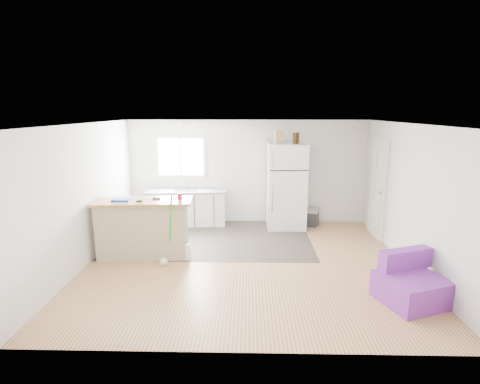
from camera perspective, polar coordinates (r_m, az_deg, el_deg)
name	(u,v)px	position (r m, az deg, el deg)	size (l,w,h in m)	color
room	(247,196)	(6.31, 1.03, -0.62)	(5.51, 5.01, 2.41)	brown
vinyl_zone	(212,238)	(7.88, -4.27, -7.03)	(4.05, 2.50, 0.00)	#312A25
window	(181,157)	(8.84, -9.01, 5.30)	(1.18, 0.06, 0.98)	white
interior_door	(378,188)	(8.31, 20.23, 0.51)	(0.11, 0.92, 2.10)	white
ceiling_fixture	(186,124)	(7.45, -8.30, 10.28)	(0.30, 0.30, 0.07)	white
kitchen_cabinets	(186,207)	(8.76, -8.17, -2.29)	(1.86, 0.71, 1.08)	white
peninsula	(143,228)	(7.00, -14.55, -5.34)	(1.76, 0.77, 1.05)	tan
refrigerator	(286,186)	(8.44, 7.07, 0.89)	(0.86, 0.81, 1.90)	white
cooler	(307,216)	(8.84, 10.19, -3.69)	(0.61, 0.51, 0.39)	#2A2A2C
purple_seat	(411,284)	(5.86, 24.55, -12.69)	(1.02, 1.01, 0.67)	purple
cleaner_jug	(185,252)	(6.82, -8.35, -8.97)	(0.17, 0.14, 0.34)	white
mop	(165,252)	(6.64, -11.29, -8.91)	(0.28, 0.34, 1.27)	green
red_cup	(180,196)	(6.74, -9.16, -0.68)	(0.08, 0.08, 0.12)	red
blue_tray	(121,200)	(6.91, -17.64, -1.14)	(0.30, 0.22, 0.04)	#1539C7
tool_a	(156,198)	(6.87, -12.62, -0.96)	(0.14, 0.05, 0.03)	black
tool_b	(139,201)	(6.75, -15.11, -1.34)	(0.10, 0.04, 0.03)	black
cardboard_box	(279,137)	(8.26, 5.96, 8.35)	(0.20, 0.10, 0.30)	tan
bottle_left	(294,138)	(8.24, 8.26, 8.11)	(0.07, 0.07, 0.25)	#3C220B
bottle_right	(298,138)	(8.31, 8.79, 8.13)	(0.07, 0.07, 0.25)	#3C220B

